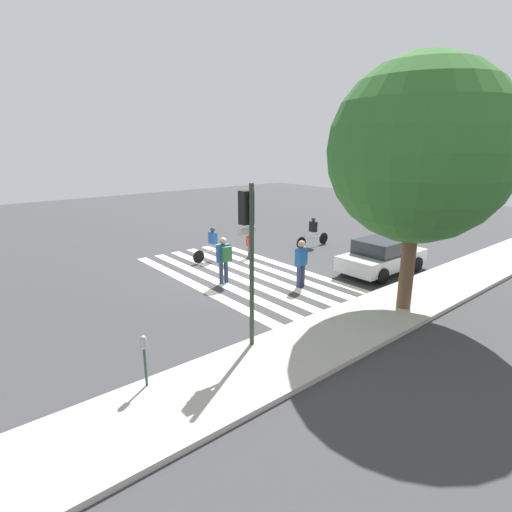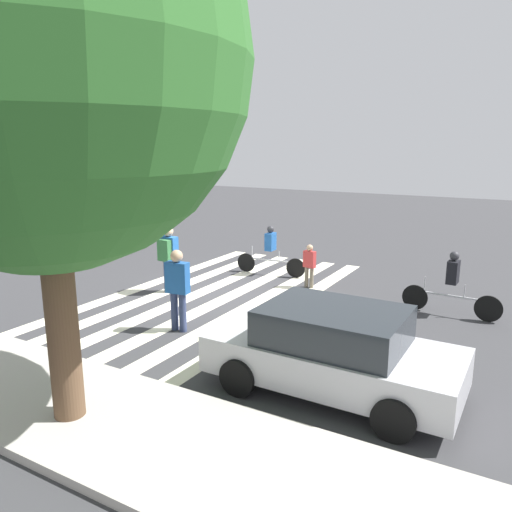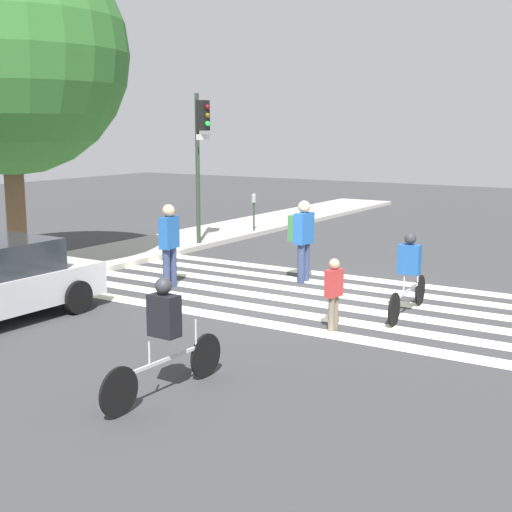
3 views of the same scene
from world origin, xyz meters
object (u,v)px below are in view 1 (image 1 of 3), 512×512
at_px(car_parked_far_curb, 382,256).
at_px(parking_meter, 144,350).
at_px(traffic_light, 248,236).
at_px(street_tree, 420,152).
at_px(cyclist_near_curb, 213,242).
at_px(pedestrian_adult_blue_shirt, 301,261).
at_px(cyclist_mid_street, 313,231).
at_px(pedestrian_adult_tall_backpack, 250,243).
at_px(pedestrian_child_with_backpack, 224,257).

bearing_deg(car_parked_far_curb, parking_meter, 8.60).
relative_size(traffic_light, car_parked_far_curb, 1.07).
bearing_deg(traffic_light, street_tree, 166.30).
bearing_deg(street_tree, cyclist_near_curb, -80.81).
xyz_separation_m(street_tree, pedestrian_adult_blue_shirt, (0.96, -3.80, -4.08)).
bearing_deg(car_parked_far_curb, cyclist_mid_street, -101.83).
bearing_deg(cyclist_mid_street, traffic_light, 36.40).
relative_size(pedestrian_adult_tall_backpack, cyclist_mid_street, 0.55).
xyz_separation_m(cyclist_mid_street, car_parked_far_curb, (1.10, 5.01, -0.12)).
height_order(traffic_light, car_parked_far_curb, traffic_light).
relative_size(cyclist_mid_street, car_parked_far_curb, 0.56).
distance_m(street_tree, pedestrian_adult_tall_backpack, 9.44).
relative_size(parking_meter, car_parked_far_curb, 0.33).
bearing_deg(cyclist_near_curb, pedestrian_adult_tall_backpack, 151.90).
xyz_separation_m(street_tree, car_parked_far_curb, (-3.03, -2.84, -4.37)).
height_order(street_tree, pedestrian_adult_blue_shirt, street_tree).
xyz_separation_m(pedestrian_adult_blue_shirt, car_parked_far_curb, (-3.98, 0.96, -0.29)).
bearing_deg(parking_meter, car_parked_far_curb, -171.91).
bearing_deg(pedestrian_adult_tall_backpack, pedestrian_child_with_backpack, 46.57).
distance_m(parking_meter, street_tree, 9.51).
bearing_deg(cyclist_near_curb, pedestrian_child_with_backpack, 59.36).
bearing_deg(cyclist_mid_street, street_tree, 64.55).
bearing_deg(pedestrian_adult_tall_backpack, car_parked_far_curb, 127.28).
relative_size(pedestrian_adult_blue_shirt, cyclist_near_curb, 0.79).
xyz_separation_m(street_tree, pedestrian_adult_tall_backpack, (-0.19, -8.35, -4.40)).
bearing_deg(pedestrian_adult_blue_shirt, pedestrian_child_with_backpack, 125.40).
bearing_deg(cyclist_mid_street, parking_meter, 30.03).
height_order(street_tree, car_parked_far_curb, street_tree).
bearing_deg(pedestrian_child_with_backpack, street_tree, -59.19).
height_order(traffic_light, pedestrian_adult_blue_shirt, traffic_light).
xyz_separation_m(pedestrian_adult_tall_backpack, cyclist_mid_street, (-3.93, 0.51, 0.14)).
bearing_deg(pedestrian_child_with_backpack, pedestrian_adult_tall_backpack, 40.63).
distance_m(traffic_light, cyclist_mid_street, 11.81).
xyz_separation_m(cyclist_near_curb, cyclist_mid_street, (-5.59, 1.24, 0.00)).
bearing_deg(car_parked_far_curb, pedestrian_adult_tall_backpack, -62.26).
height_order(traffic_light, parking_meter, traffic_light).
bearing_deg(cyclist_mid_street, pedestrian_child_with_backpack, 16.90).
distance_m(traffic_light, parking_meter, 3.68).
height_order(street_tree, cyclist_mid_street, street_tree).
xyz_separation_m(parking_meter, cyclist_near_curb, (-7.03, -7.89, -0.16)).
bearing_deg(traffic_light, car_parked_far_curb, -169.98).
bearing_deg(pedestrian_adult_blue_shirt, street_tree, -83.76).
height_order(street_tree, pedestrian_adult_tall_backpack, street_tree).
bearing_deg(pedestrian_adult_blue_shirt, car_parked_far_curb, -21.44).
distance_m(street_tree, cyclist_mid_street, 9.83).
bearing_deg(cyclist_near_curb, car_parked_far_curb, 121.50).
distance_m(cyclist_near_curb, car_parked_far_curb, 7.70).
relative_size(traffic_light, cyclist_mid_street, 1.91).
distance_m(traffic_light, pedestrian_adult_tall_backpack, 9.33).
relative_size(pedestrian_child_with_backpack, car_parked_far_curb, 0.45).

